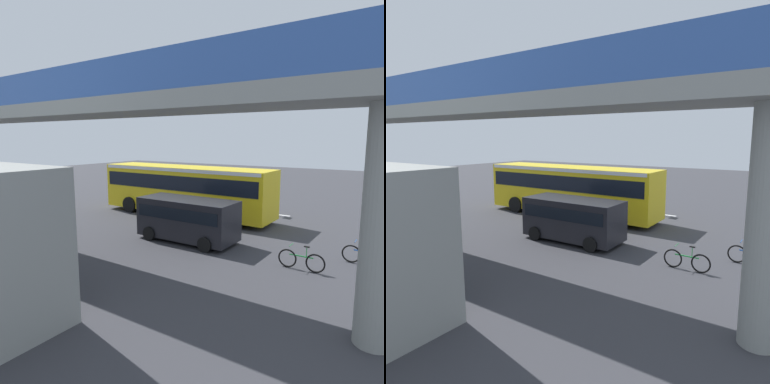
{
  "view_description": "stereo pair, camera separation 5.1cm",
  "coord_description": "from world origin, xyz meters",
  "views": [
    {
      "loc": [
        -13.77,
        17.86,
        4.91
      ],
      "look_at": [
        -1.93,
        0.27,
        1.6
      ],
      "focal_mm": 32.19,
      "sensor_mm": 36.0,
      "label": 1
    },
    {
      "loc": [
        -13.81,
        17.83,
        4.91
      ],
      "look_at": [
        -1.93,
        0.27,
        1.6
      ],
      "focal_mm": 32.19,
      "sensor_mm": 36.0,
      "label": 2
    }
  ],
  "objects": [
    {
      "name": "ground",
      "position": [
        0.0,
        0.0,
        0.0
      ],
      "size": [
        80.0,
        80.0,
        0.0
      ],
      "primitive_type": "plane",
      "color": "#38383D"
    },
    {
      "name": "lane_dash_leftmost",
      "position": [
        -6.0,
        -3.43,
        0.0
      ],
      "size": [
        2.0,
        0.2,
        0.01
      ],
      "primitive_type": "cube",
      "color": "silver",
      "rests_on": "ground"
    },
    {
      "name": "bicycle_green",
      "position": [
        -10.27,
        5.31,
        0.37
      ],
      "size": [
        1.77,
        0.44,
        0.96
      ],
      "color": "black",
      "rests_on": "ground"
    },
    {
      "name": "parked_van",
      "position": [
        -4.59,
        4.6,
        1.18
      ],
      "size": [
        4.8,
        2.17,
        2.05
      ],
      "color": "black",
      "rests_on": "ground"
    },
    {
      "name": "lane_dash_centre",
      "position": [
        2.0,
        -3.43,
        0.0
      ],
      "size": [
        2.0,
        0.2,
        0.01
      ],
      "primitive_type": "cube",
      "color": "silver",
      "rests_on": "ground"
    },
    {
      "name": "city_bus",
      "position": [
        -1.32,
        0.11,
        1.88
      ],
      "size": [
        11.54,
        2.85,
        3.15
      ],
      "color": "yellow",
      "rests_on": "ground"
    },
    {
      "name": "lane_dash_left",
      "position": [
        -2.0,
        -3.43,
        0.0
      ],
      "size": [
        2.0,
        0.2,
        0.01
      ],
      "primitive_type": "cube",
      "color": "silver",
      "rests_on": "ground"
    },
    {
      "name": "bicycle_blue",
      "position": [
        -12.22,
        3.39,
        0.37
      ],
      "size": [
        1.77,
        0.44,
        0.96
      ],
      "color": "black",
      "rests_on": "ground"
    },
    {
      "name": "pedestrian_overpass",
      "position": [
        0.0,
        9.1,
        5.47
      ],
      "size": [
        28.22,
        2.6,
        7.31
      ],
      "color": "gray",
      "rests_on": "ground"
    },
    {
      "name": "pedestrian",
      "position": [
        -1.22,
        -3.15,
        0.89
      ],
      "size": [
        0.38,
        0.38,
        1.79
      ],
      "color": "#2D2D38",
      "rests_on": "ground"
    },
    {
      "name": "lane_dash_right",
      "position": [
        6.0,
        -3.43,
        0.0
      ],
      "size": [
        2.0,
        0.2,
        0.01
      ],
      "primitive_type": "cube",
      "color": "silver",
      "rests_on": "ground"
    },
    {
      "name": "traffic_sign",
      "position": [
        -5.02,
        -3.21,
        1.89
      ],
      "size": [
        0.08,
        0.6,
        2.8
      ],
      "color": "slate",
      "rests_on": "ground"
    }
  ]
}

